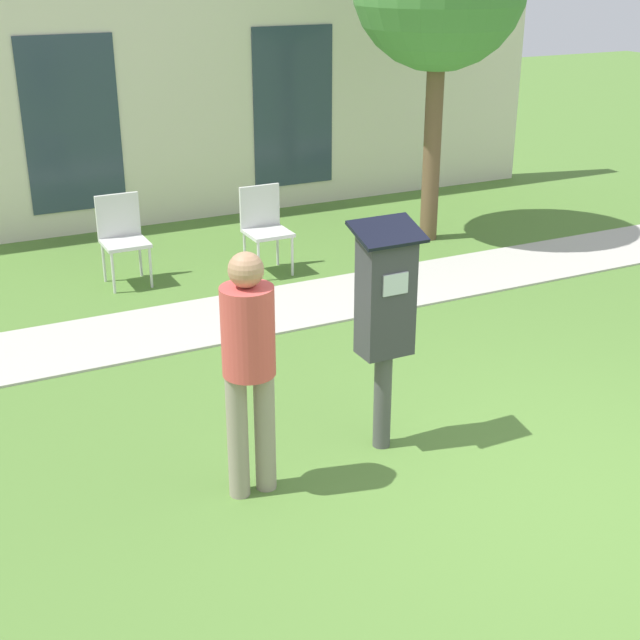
# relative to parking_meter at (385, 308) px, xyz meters

# --- Properties ---
(ground_plane) EXTENTS (40.00, 40.00, 0.00)m
(ground_plane) POSITION_rel_parking_meter_xyz_m (0.68, -0.99, -1.02)
(ground_plane) COLOR #517A33
(sidewalk) EXTENTS (12.00, 1.10, 0.02)m
(sidewalk) POSITION_rel_parking_meter_xyz_m (0.68, 2.61, -1.01)
(sidewalk) COLOR #B7B2A8
(sidewalk) RESTS_ON ground
(building_facade) EXTENTS (10.00, 0.26, 3.20)m
(building_facade) POSITION_rel_parking_meter_xyz_m (0.68, 6.03, 0.58)
(building_facade) COLOR beige
(building_facade) RESTS_ON ground
(parking_meter) EXTENTS (0.44, 0.31, 1.59)m
(parking_meter) POSITION_rel_parking_meter_xyz_m (0.00, 0.00, 0.00)
(parking_meter) COLOR #4C4C4C
(parking_meter) RESTS_ON ground
(person_standing) EXTENTS (0.32, 0.32, 1.58)m
(person_standing) POSITION_rel_parking_meter_xyz_m (-1.00, -0.13, -0.09)
(person_standing) COLOR gray
(person_standing) RESTS_ON ground
(outdoor_chair_left) EXTENTS (0.44, 0.44, 0.90)m
(outdoor_chair_left) POSITION_rel_parking_meter_xyz_m (-0.71, 4.02, -0.49)
(outdoor_chair_left) COLOR silver
(outdoor_chair_left) RESTS_ON ground
(outdoor_chair_middle) EXTENTS (0.44, 0.44, 0.90)m
(outdoor_chair_middle) POSITION_rel_parking_meter_xyz_m (0.72, 3.71, -0.49)
(outdoor_chair_middle) COLOR silver
(outdoor_chair_middle) RESTS_ON ground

